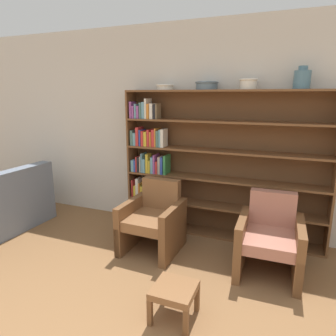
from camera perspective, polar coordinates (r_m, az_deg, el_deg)
name	(u,v)px	position (r m, az deg, el deg)	size (l,w,h in m)	color
wall_back	(222,131)	(4.00, 10.25, 6.96)	(12.00, 0.06, 2.75)	silver
bookshelf	(202,166)	(3.96, 6.46, 0.31)	(2.59, 0.30, 1.89)	brown
bowl_slate	(165,87)	(4.00, -0.61, 15.21)	(0.23, 0.23, 0.07)	silver
bowl_cream	(207,85)	(3.83, 7.39, 15.39)	(0.29, 0.29, 0.10)	slate
bowl_copper	(248,83)	(3.73, 15.04, 15.31)	(0.22, 0.22, 0.12)	silver
vase_tall	(302,79)	(3.71, 24.18, 15.20)	(0.18, 0.18, 0.24)	slate
armchair_leather	(154,219)	(3.66, -2.75, -9.77)	(0.66, 0.70, 0.82)	brown
armchair_cushioned	(270,239)	(3.38, 18.80, -12.61)	(0.65, 0.69, 0.82)	brown
footstool	(174,293)	(2.68, 1.21, -22.63)	(0.35, 0.35, 0.30)	brown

